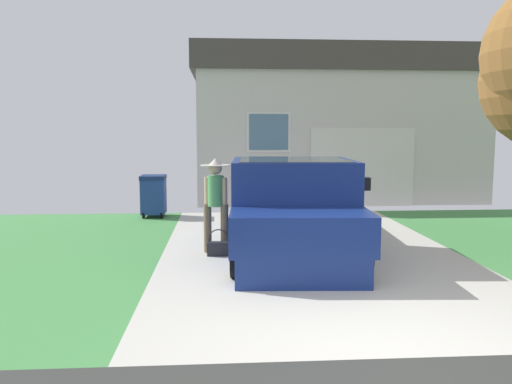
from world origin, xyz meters
TOP-DOWN VIEW (x-y plane):
  - pickup_truck at (-0.32, 4.37)m, footprint 2.35×5.60m
  - person_with_hat at (-1.66, 4.41)m, footprint 0.53×0.53m
  - handbag at (-1.62, 4.20)m, footprint 0.39×0.17m
  - house_with_garage at (2.08, 12.66)m, footprint 8.98×5.69m
  - wheeled_trash_bin at (-3.26, 8.44)m, footprint 0.60×0.72m

SIDE VIEW (x-z plane):
  - handbag at x=-1.62m, z-range -0.09..0.37m
  - wheeled_trash_bin at x=-3.26m, z-range 0.04..1.09m
  - pickup_truck at x=-0.32m, z-range -0.09..1.58m
  - person_with_hat at x=-1.66m, z-range 0.14..1.82m
  - house_with_garage at x=2.08m, z-range 0.02..4.69m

